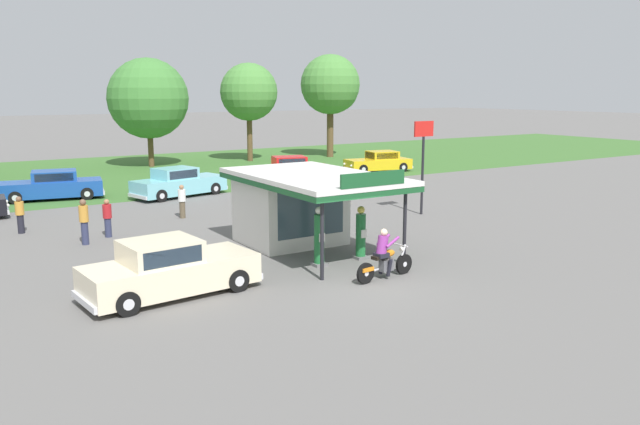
# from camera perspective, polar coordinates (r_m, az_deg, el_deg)

# --- Properties ---
(ground_plane) EXTENTS (300.00, 300.00, 0.00)m
(ground_plane) POSITION_cam_1_polar(r_m,az_deg,el_deg) (18.96, 3.78, -6.45)
(ground_plane) COLOR slate
(grass_verge_strip) EXTENTS (120.00, 24.00, 0.01)m
(grass_verge_strip) POSITION_cam_1_polar(r_m,az_deg,el_deg) (46.21, -18.72, 3.34)
(grass_verge_strip) COLOR #3D6B2D
(grass_verge_strip) RESTS_ON ground
(service_station_kiosk) EXTENTS (4.13, 6.98, 3.25)m
(service_station_kiosk) POSITION_cam_1_polar(r_m,az_deg,el_deg) (23.30, -2.17, 1.06)
(service_station_kiosk) COLOR silver
(service_station_kiosk) RESTS_ON ground
(gas_pump_nearside) EXTENTS (0.44, 0.44, 1.99)m
(gas_pump_nearside) POSITION_cam_1_polar(r_m,az_deg,el_deg) (20.57, -0.07, -2.41)
(gas_pump_nearside) COLOR slate
(gas_pump_nearside) RESTS_ON ground
(gas_pump_offside) EXTENTS (0.44, 0.44, 1.84)m
(gas_pump_offside) POSITION_cam_1_polar(r_m,az_deg,el_deg) (21.50, 3.72, -2.05)
(gas_pump_offside) COLOR slate
(gas_pump_offside) RESTS_ON ground
(motorcycle_with_rider) EXTENTS (2.29, 0.70, 1.58)m
(motorcycle_with_rider) POSITION_cam_1_polar(r_m,az_deg,el_deg) (19.31, 5.87, -4.15)
(motorcycle_with_rider) COLOR black
(motorcycle_with_rider) RESTS_ON ground
(featured_classic_sedan) EXTENTS (5.14, 2.39, 1.63)m
(featured_classic_sedan) POSITION_cam_1_polar(r_m,az_deg,el_deg) (18.18, -13.55, -5.11)
(featured_classic_sedan) COLOR beige
(featured_classic_sedan) RESTS_ON ground
(parked_car_back_row_left) EXTENTS (5.54, 3.05, 1.59)m
(parked_car_back_row_left) POSITION_cam_1_polar(r_m,az_deg,el_deg) (35.16, -12.71, 2.60)
(parked_car_back_row_left) COLOR #7AC6D1
(parked_car_back_row_left) RESTS_ON ground
(parked_car_back_row_centre_left) EXTENTS (5.23, 2.98, 1.60)m
(parked_car_back_row_centre_left) POSITION_cam_1_polar(r_m,az_deg,el_deg) (40.17, -2.60, 3.88)
(parked_car_back_row_centre_left) COLOR red
(parked_car_back_row_centre_left) RESTS_ON ground
(parked_car_back_row_right) EXTENTS (5.06, 2.66, 1.46)m
(parked_car_back_row_right) POSITION_cam_1_polar(r_m,az_deg,el_deg) (45.32, 5.36, 4.58)
(parked_car_back_row_right) COLOR gold
(parked_car_back_row_right) RESTS_ON ground
(parked_car_back_row_centre_right) EXTENTS (5.49, 2.81, 1.53)m
(parked_car_back_row_centre_right) POSITION_cam_1_polar(r_m,az_deg,el_deg) (36.31, -23.16, 2.22)
(parked_car_back_row_centre_right) COLOR #19479E
(parked_car_back_row_centre_right) RESTS_ON ground
(bystander_standing_back_lot) EXTENTS (0.34, 0.34, 1.52)m
(bystander_standing_back_lot) POSITION_cam_1_polar(r_m,az_deg,el_deg) (26.03, -18.74, -0.43)
(bystander_standing_back_lot) COLOR #2D3351
(bystander_standing_back_lot) RESTS_ON ground
(bystander_leaning_by_kiosk) EXTENTS (0.34, 0.34, 1.53)m
(bystander_leaning_by_kiosk) POSITION_cam_1_polar(r_m,az_deg,el_deg) (29.06, -12.42, 1.05)
(bystander_leaning_by_kiosk) COLOR brown
(bystander_leaning_by_kiosk) RESTS_ON ground
(bystander_strolling_foreground) EXTENTS (0.34, 0.34, 1.73)m
(bystander_strolling_foreground) POSITION_cam_1_polar(r_m,az_deg,el_deg) (25.02, -20.64, -0.70)
(bystander_strolling_foreground) COLOR #2D3351
(bystander_strolling_foreground) RESTS_ON ground
(bystander_chatting_near_pumps) EXTENTS (0.34, 0.34, 1.52)m
(bystander_chatting_near_pumps) POSITION_cam_1_polar(r_m,az_deg,el_deg) (28.06, -25.60, -0.14)
(bystander_chatting_near_pumps) COLOR black
(bystander_chatting_near_pumps) RESTS_ON ground
(tree_oak_left) EXTENTS (5.19, 5.11, 8.80)m
(tree_oak_left) POSITION_cam_1_polar(r_m,az_deg,el_deg) (55.23, 1.11, 11.38)
(tree_oak_left) COLOR brown
(tree_oak_left) RESTS_ON ground
(tree_oak_far_right) EXTENTS (4.65, 4.65, 7.94)m
(tree_oak_far_right) POSITION_cam_1_polar(r_m,az_deg,el_deg) (52.06, -6.49, 10.80)
(tree_oak_far_right) COLOR brown
(tree_oak_far_right) RESTS_ON ground
(tree_oak_right) EXTENTS (6.01, 6.01, 8.14)m
(tree_oak_right) POSITION_cam_1_polar(r_m,az_deg,el_deg) (49.70, -15.25, 9.81)
(tree_oak_right) COLOR brown
(tree_oak_right) RESTS_ON ground
(roadside_pole_sign) EXTENTS (1.10, 0.12, 4.33)m
(roadside_pole_sign) POSITION_cam_1_polar(r_m,az_deg,el_deg) (29.38, 9.35, 5.58)
(roadside_pole_sign) COLOR black
(roadside_pole_sign) RESTS_ON ground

